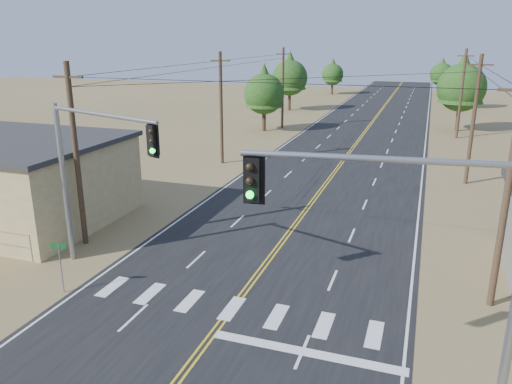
% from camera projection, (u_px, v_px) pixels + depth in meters
% --- Properties ---
extents(road, '(15.00, 200.00, 0.02)m').
position_uv_depth(road, '(330.00, 178.00, 41.24)').
color(road, black).
rests_on(road, ground).
extents(utility_pole_left_near, '(1.80, 0.30, 10.00)m').
position_uv_depth(utility_pole_left_near, '(76.00, 155.00, 26.74)').
color(utility_pole_left_near, '#4C3826').
rests_on(utility_pole_left_near, ground).
extents(utility_pole_left_mid, '(1.80, 0.30, 10.00)m').
position_uv_depth(utility_pole_left_mid, '(221.00, 108.00, 44.80)').
color(utility_pole_left_mid, '#4C3826').
rests_on(utility_pole_left_mid, ground).
extents(utility_pole_left_far, '(1.80, 0.30, 10.00)m').
position_uv_depth(utility_pole_left_far, '(283.00, 88.00, 62.86)').
color(utility_pole_left_far, '#4C3826').
rests_on(utility_pole_left_far, ground).
extents(utility_pole_right_near, '(1.80, 0.30, 10.00)m').
position_uv_depth(utility_pole_right_near, '(507.00, 193.00, 20.20)').
color(utility_pole_right_near, '#4C3826').
rests_on(utility_pole_right_near, ground).
extents(utility_pole_right_mid, '(1.80, 0.30, 10.00)m').
position_uv_depth(utility_pole_right_mid, '(473.00, 119.00, 38.26)').
color(utility_pole_right_mid, '#4C3826').
rests_on(utility_pole_right_mid, ground).
extents(utility_pole_right_far, '(1.80, 0.30, 10.00)m').
position_uv_depth(utility_pole_right_far, '(461.00, 93.00, 56.32)').
color(utility_pole_right_far, '#4C3826').
rests_on(utility_pole_right_far, ground).
extents(signal_mast_left, '(7.08, 2.73, 8.14)m').
position_uv_depth(signal_mast_left, '(87.00, 162.00, 23.28)').
color(signal_mast_left, gray).
rests_on(signal_mast_left, ground).
extents(signal_mast_right, '(7.66, 1.38, 8.31)m').
position_uv_depth(signal_mast_right, '(434.00, 249.00, 13.43)').
color(signal_mast_right, gray).
rests_on(signal_mast_right, ground).
extents(street_sign, '(0.70, 0.21, 2.41)m').
position_uv_depth(street_sign, '(60.00, 260.00, 22.30)').
color(street_sign, gray).
rests_on(street_sign, ground).
extents(tree_left_near, '(4.95, 4.95, 8.25)m').
position_uv_depth(tree_left_near, '(264.00, 90.00, 60.86)').
color(tree_left_near, '#3F2D1E').
rests_on(tree_left_near, ground).
extents(tree_left_mid, '(5.55, 5.55, 9.25)m').
position_uv_depth(tree_left_mid, '(290.00, 74.00, 78.39)').
color(tree_left_mid, '#3F2D1E').
rests_on(tree_left_mid, ground).
extents(tree_left_far, '(4.34, 4.34, 7.24)m').
position_uv_depth(tree_left_far, '(333.00, 72.00, 101.38)').
color(tree_left_far, '#3F2D1E').
rests_on(tree_left_far, ground).
extents(tree_right_near, '(5.78, 5.78, 9.64)m').
position_uv_depth(tree_right_near, '(462.00, 83.00, 60.51)').
color(tree_right_near, '#3F2D1E').
rests_on(tree_right_near, ground).
extents(tree_right_mid, '(4.21, 4.21, 7.01)m').
position_uv_depth(tree_right_mid, '(468.00, 82.00, 81.08)').
color(tree_right_mid, '#3F2D1E').
rests_on(tree_right_mid, ground).
extents(tree_right_far, '(4.50, 4.50, 7.51)m').
position_uv_depth(tree_right_far, '(442.00, 72.00, 99.50)').
color(tree_right_far, '#3F2D1E').
rests_on(tree_right_far, ground).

